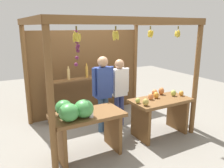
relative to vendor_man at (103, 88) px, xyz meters
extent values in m
plane|color=gray|center=(0.15, 0.10, -0.96)|extent=(12.00, 12.00, 0.00)
cylinder|color=brown|center=(-1.30, -0.96, 0.20)|extent=(0.10, 0.10, 2.33)
cylinder|color=brown|center=(1.60, -0.96, 0.20)|extent=(0.10, 0.10, 2.33)
cylinder|color=brown|center=(-1.30, 1.16, 0.20)|extent=(0.10, 0.10, 2.33)
cylinder|color=brown|center=(1.60, 1.16, 0.20)|extent=(0.10, 0.10, 2.33)
cube|color=brown|center=(0.15, -0.96, 1.30)|extent=(3.00, 0.12, 0.12)
cube|color=brown|center=(-1.30, 0.10, 1.30)|extent=(0.12, 2.22, 0.12)
cube|color=brown|center=(1.60, 0.10, 1.30)|extent=(0.12, 2.22, 0.12)
cube|color=brown|center=(0.15, 1.18, 0.08)|extent=(2.90, 0.04, 2.09)
cylinder|color=brown|center=(0.51, -0.82, 1.19)|extent=(0.02, 0.02, 0.06)
ellipsoid|color=gold|center=(0.55, -0.82, 1.09)|extent=(0.04, 0.06, 0.13)
ellipsoid|color=gold|center=(0.54, -0.78, 1.10)|extent=(0.06, 0.05, 0.13)
ellipsoid|color=gold|center=(0.50, -0.80, 1.09)|extent=(0.07, 0.06, 0.13)
ellipsoid|color=gold|center=(0.48, -0.82, 1.09)|extent=(0.04, 0.06, 0.13)
ellipsoid|color=gold|center=(0.49, -0.85, 1.08)|extent=(0.07, 0.06, 0.13)
ellipsoid|color=gold|center=(0.53, -0.84, 1.09)|extent=(0.08, 0.07, 0.13)
cylinder|color=brown|center=(-0.21, -0.88, 1.19)|extent=(0.02, 0.02, 0.06)
ellipsoid|color=gold|center=(-0.19, -0.88, 1.09)|extent=(0.04, 0.07, 0.13)
ellipsoid|color=gold|center=(-0.19, -0.86, 1.08)|extent=(0.07, 0.06, 0.14)
ellipsoid|color=gold|center=(-0.21, -0.86, 1.09)|extent=(0.08, 0.05, 0.13)
ellipsoid|color=gold|center=(-0.23, -0.86, 1.06)|extent=(0.06, 0.05, 0.14)
ellipsoid|color=gold|center=(-0.24, -0.87, 1.08)|extent=(0.05, 0.06, 0.13)
ellipsoid|color=gold|center=(-0.24, -0.89, 1.07)|extent=(0.04, 0.06, 0.13)
ellipsoid|color=gold|center=(-0.24, -0.91, 1.10)|extent=(0.08, 0.07, 0.14)
ellipsoid|color=gold|center=(-0.21, -0.91, 1.08)|extent=(0.08, 0.04, 0.13)
ellipsoid|color=gold|center=(-0.19, -0.91, 1.07)|extent=(0.07, 0.07, 0.14)
cylinder|color=brown|center=(1.16, -0.82, 1.19)|extent=(0.02, 0.02, 0.06)
ellipsoid|color=gold|center=(1.18, -0.82, 1.09)|extent=(0.04, 0.07, 0.13)
ellipsoid|color=gold|center=(1.18, -0.79, 1.10)|extent=(0.07, 0.06, 0.13)
ellipsoid|color=gold|center=(1.14, -0.78, 1.09)|extent=(0.07, 0.05, 0.13)
ellipsoid|color=gold|center=(1.14, -0.82, 1.07)|extent=(0.04, 0.07, 0.13)
ellipsoid|color=gold|center=(1.14, -0.84, 1.08)|extent=(0.07, 0.06, 0.13)
ellipsoid|color=gold|center=(1.18, -0.84, 1.08)|extent=(0.05, 0.05, 0.13)
cylinder|color=brown|center=(-0.87, -0.91, 1.19)|extent=(0.02, 0.02, 0.06)
ellipsoid|color=gold|center=(-0.82, -0.91, 1.06)|extent=(0.04, 0.08, 0.14)
ellipsoid|color=gold|center=(-0.85, -0.89, 1.07)|extent=(0.05, 0.05, 0.14)
ellipsoid|color=gold|center=(-0.87, -0.88, 1.06)|extent=(0.08, 0.04, 0.14)
ellipsoid|color=gold|center=(-0.90, -0.89, 1.06)|extent=(0.05, 0.07, 0.14)
ellipsoid|color=gold|center=(-0.89, -0.92, 1.09)|extent=(0.05, 0.05, 0.14)
ellipsoid|color=gold|center=(-0.87, -0.94, 1.07)|extent=(0.06, 0.04, 0.14)
ellipsoid|color=gold|center=(-0.85, -0.94, 1.08)|extent=(0.08, 0.07, 0.14)
cylinder|color=#4C422D|center=(-0.73, -0.56, 0.95)|extent=(0.01, 0.01, 0.55)
sphere|color=#601E42|center=(-0.74, -0.53, 1.14)|extent=(0.06, 0.06, 0.06)
sphere|color=#47142D|center=(-0.71, -0.58, 1.09)|extent=(0.06, 0.06, 0.06)
sphere|color=#601E42|center=(-0.73, -0.57, 1.01)|extent=(0.06, 0.06, 0.06)
sphere|color=#601E42|center=(-0.73, -0.54, 0.98)|extent=(0.06, 0.06, 0.06)
sphere|color=#511938|center=(-0.73, -0.58, 0.92)|extent=(0.06, 0.06, 0.06)
sphere|color=#601E42|center=(-0.72, -0.53, 0.88)|extent=(0.06, 0.06, 0.06)
sphere|color=#511938|center=(-0.72, -0.55, 0.84)|extent=(0.06, 0.06, 0.06)
sphere|color=#601E42|center=(-0.74, -0.55, 0.73)|extent=(0.06, 0.06, 0.06)
sphere|color=#601E42|center=(-0.75, -0.53, 0.62)|extent=(0.06, 0.06, 0.06)
cube|color=brown|center=(-0.65, -0.70, -0.23)|extent=(1.22, 0.64, 0.06)
cube|color=brown|center=(-1.14, -0.70, -0.61)|extent=(0.06, 0.58, 0.71)
cube|color=brown|center=(-0.16, -0.70, -0.61)|extent=(0.06, 0.58, 0.71)
ellipsoid|color=#429347|center=(-0.76, -0.82, -0.05)|extent=(0.39, 0.39, 0.29)
ellipsoid|color=#38843D|center=(-1.01, -0.56, -0.07)|extent=(0.30, 0.30, 0.25)
ellipsoid|color=#429347|center=(-1.02, -0.85, -0.06)|extent=(0.43, 0.43, 0.28)
cylinder|color=white|center=(-0.66, -0.88, -0.15)|extent=(0.07, 0.07, 0.09)
cube|color=brown|center=(0.94, -0.70, -0.23)|extent=(1.22, 0.64, 0.06)
cube|color=brown|center=(0.46, -0.70, -0.61)|extent=(0.06, 0.58, 0.71)
cube|color=brown|center=(1.43, -0.70, -0.61)|extent=(0.06, 0.58, 0.71)
ellipsoid|color=gold|center=(0.90, -0.60, -0.13)|extent=(0.15, 0.15, 0.13)
ellipsoid|color=#E07F47|center=(0.74, -0.62, -0.13)|extent=(0.14, 0.14, 0.13)
ellipsoid|color=#A8B24C|center=(0.39, -0.68, -0.14)|extent=(0.12, 0.12, 0.11)
ellipsoid|color=#CC7038|center=(1.00, -0.44, -0.13)|extent=(0.15, 0.15, 0.13)
ellipsoid|color=#B79E47|center=(0.44, -0.86, -0.13)|extent=(0.13, 0.13, 0.14)
ellipsoid|color=gold|center=(1.46, -0.74, -0.14)|extent=(0.13, 0.13, 0.11)
ellipsoid|color=#A8B24C|center=(1.31, -0.66, -0.13)|extent=(0.14, 0.14, 0.13)
ellipsoid|color=#CC7038|center=(1.16, -0.46, -0.12)|extent=(0.14, 0.14, 0.16)
cube|color=brown|center=(-0.92, 0.89, -0.46)|extent=(0.05, 0.20, 1.00)
cube|color=brown|center=(0.96, 0.89, -0.46)|extent=(0.05, 0.20, 1.00)
cube|color=brown|center=(0.02, 0.89, 0.02)|extent=(1.88, 0.22, 0.04)
cylinder|color=#994C1E|center=(-0.85, 0.89, 0.17)|extent=(0.06, 0.06, 0.26)
cylinder|color=#994C1E|center=(-0.85, 0.89, 0.33)|extent=(0.03, 0.03, 0.06)
cylinder|color=#D8B266|center=(-0.43, 0.89, 0.16)|extent=(0.06, 0.06, 0.25)
cylinder|color=#D8B266|center=(-0.43, 0.89, 0.31)|extent=(0.03, 0.03, 0.06)
cylinder|color=gold|center=(0.02, 0.89, 0.18)|extent=(0.06, 0.06, 0.28)
cylinder|color=gold|center=(0.02, 0.89, 0.34)|extent=(0.03, 0.03, 0.06)
cylinder|color=#D8B266|center=(0.46, 0.89, 0.17)|extent=(0.06, 0.06, 0.26)
cylinder|color=#D8B266|center=(0.46, 0.89, 0.33)|extent=(0.03, 0.03, 0.06)
cylinder|color=#994C1E|center=(0.89, 0.89, 0.16)|extent=(0.07, 0.07, 0.24)
cylinder|color=#994C1E|center=(0.89, 0.89, 0.30)|extent=(0.03, 0.03, 0.06)
cylinder|color=#365170|center=(-0.06, 0.00, -0.59)|extent=(0.11, 0.11, 0.75)
cylinder|color=#365170|center=(0.06, 0.00, -0.59)|extent=(0.11, 0.11, 0.75)
cube|color=#2D428C|center=(0.00, 0.00, 0.11)|extent=(0.32, 0.19, 0.64)
cylinder|color=#2D428C|center=(-0.20, 0.00, 0.14)|extent=(0.08, 0.08, 0.57)
cylinder|color=#2D428C|center=(0.20, 0.00, 0.14)|extent=(0.08, 0.08, 0.57)
sphere|color=tan|center=(0.00, 0.00, 0.53)|extent=(0.22, 0.22, 0.22)
cylinder|color=navy|center=(0.38, 0.09, -0.61)|extent=(0.11, 0.11, 0.71)
cylinder|color=navy|center=(0.50, 0.09, -0.61)|extent=(0.11, 0.11, 0.71)
cube|color=white|center=(0.44, 0.09, 0.04)|extent=(0.32, 0.19, 0.60)
cylinder|color=white|center=(0.24, 0.09, 0.07)|extent=(0.08, 0.08, 0.54)
cylinder|color=white|center=(0.64, 0.09, 0.07)|extent=(0.08, 0.08, 0.54)
sphere|color=tan|center=(0.44, 0.09, 0.44)|extent=(0.20, 0.20, 0.20)
camera|label=1|loc=(-2.01, -3.99, 1.22)|focal=36.29mm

